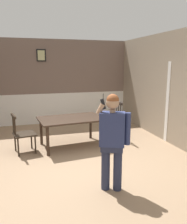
{
  "coord_description": "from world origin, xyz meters",
  "views": [
    {
      "loc": [
        -0.97,
        -4.38,
        2.04
      ],
      "look_at": [
        0.23,
        -0.42,
        1.18
      ],
      "focal_mm": 37.36,
      "sensor_mm": 36.0,
      "label": 1
    }
  ],
  "objects": [
    {
      "name": "person_figure",
      "position": [
        0.34,
        -1.09,
        0.9
      ],
      "size": [
        0.52,
        0.36,
        1.59
      ],
      "rotation": [
        0.0,
        0.0,
        2.72
      ],
      "color": "#282E49",
      "rests_on": "ground_plane"
    },
    {
      "name": "room_back_partition",
      "position": [
        -0.0,
        3.7,
        1.37
      ],
      "size": [
        5.36,
        0.17,
        2.85
      ],
      "color": "#756056",
      "rests_on": "ground_plane"
    },
    {
      "name": "chair_by_doorway",
      "position": [
        1.28,
        1.26,
        0.49
      ],
      "size": [
        0.42,
        0.42,
        1.05
      ],
      "rotation": [
        0.0,
        0.0,
        1.58
      ],
      "color": "black",
      "rests_on": "ground_plane"
    },
    {
      "name": "dining_table",
      "position": [
        0.12,
        1.15,
        0.64
      ],
      "size": [
        1.65,
        1.17,
        0.73
      ],
      "rotation": [
        0.0,
        0.0,
        0.1
      ],
      "color": "#38281E",
      "rests_on": "ground_plane"
    },
    {
      "name": "chair_near_window",
      "position": [
        -1.04,
        1.03,
        0.46
      ],
      "size": [
        0.56,
        0.56,
        0.93
      ],
      "rotation": [
        0.0,
        0.0,
        4.91
      ],
      "color": "#2D2319",
      "rests_on": "ground_plane"
    },
    {
      "name": "ground_plane",
      "position": [
        0.0,
        0.0,
        0.0
      ],
      "size": [
        8.14,
        8.14,
        0.0
      ],
      "primitive_type": "plane",
      "color": "#9E7F60"
    }
  ]
}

